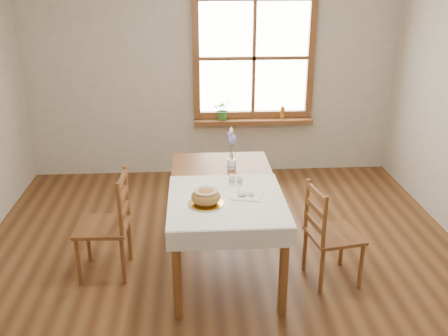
{
  "coord_description": "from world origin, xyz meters",
  "views": [
    {
      "loc": [
        -0.25,
        -3.52,
        2.41
      ],
      "look_at": [
        0.0,
        0.3,
        0.9
      ],
      "focal_mm": 40.0,
      "sensor_mm": 36.0,
      "label": 1
    }
  ],
  "objects_px": {
    "chair_right": "(334,234)",
    "bread_plate": "(206,204)",
    "chair_left": "(102,225)",
    "flower_vase": "(232,165)",
    "dining_table": "(224,194)"
  },
  "relations": [
    {
      "from": "chair_right",
      "to": "bread_plate",
      "type": "bearing_deg",
      "value": 84.03
    },
    {
      "from": "chair_left",
      "to": "flower_vase",
      "type": "xyz_separation_m",
      "value": [
        1.11,
        0.42,
        0.34
      ]
    },
    {
      "from": "chair_right",
      "to": "flower_vase",
      "type": "xyz_separation_m",
      "value": [
        -0.79,
        0.65,
        0.37
      ]
    },
    {
      "from": "chair_left",
      "to": "chair_right",
      "type": "height_order",
      "value": "chair_left"
    },
    {
      "from": "dining_table",
      "to": "chair_left",
      "type": "bearing_deg",
      "value": -175.11
    },
    {
      "from": "chair_right",
      "to": "bread_plate",
      "type": "height_order",
      "value": "chair_right"
    },
    {
      "from": "dining_table",
      "to": "chair_right",
      "type": "distance_m",
      "value": 0.96
    },
    {
      "from": "bread_plate",
      "to": "flower_vase",
      "type": "distance_m",
      "value": 0.77
    },
    {
      "from": "bread_plate",
      "to": "chair_right",
      "type": "bearing_deg",
      "value": 4.21
    },
    {
      "from": "bread_plate",
      "to": "chair_left",
      "type": "bearing_deg",
      "value": 160.28
    },
    {
      "from": "dining_table",
      "to": "chair_left",
      "type": "xyz_separation_m",
      "value": [
        -1.02,
        -0.09,
        -0.21
      ]
    },
    {
      "from": "dining_table",
      "to": "bread_plate",
      "type": "bearing_deg",
      "value": -112.44
    },
    {
      "from": "dining_table",
      "to": "flower_vase",
      "type": "distance_m",
      "value": 0.37
    },
    {
      "from": "flower_vase",
      "to": "dining_table",
      "type": "bearing_deg",
      "value": -105.03
    },
    {
      "from": "dining_table",
      "to": "chair_left",
      "type": "height_order",
      "value": "chair_left"
    }
  ]
}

